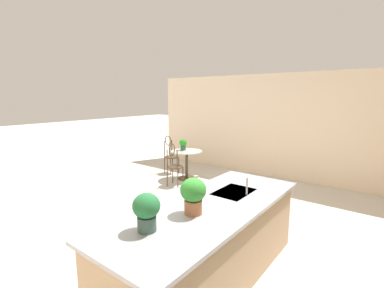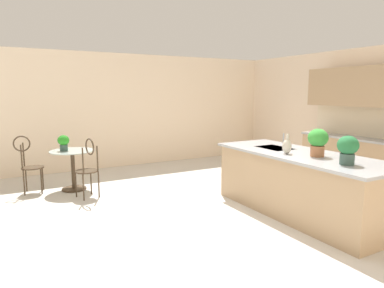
# 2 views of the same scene
# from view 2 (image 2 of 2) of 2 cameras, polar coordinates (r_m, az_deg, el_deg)

# --- Properties ---
(ground_plane) EXTENTS (40.00, 40.00, 0.00)m
(ground_plane) POSITION_cam_2_polar(r_m,az_deg,el_deg) (5.14, 7.98, -11.94)
(ground_plane) COLOR beige
(wall_left_window) EXTENTS (0.12, 7.80, 2.70)m
(wall_left_window) POSITION_cam_2_polar(r_m,az_deg,el_deg) (8.61, -9.14, 5.56)
(wall_left_window) COLOR beige
(wall_left_window) RESTS_ON ground
(kitchen_island) EXTENTS (2.80, 1.06, 0.92)m
(kitchen_island) POSITION_cam_2_polar(r_m,az_deg,el_deg) (5.33, 17.41, -6.27)
(kitchen_island) COLOR tan
(kitchen_island) RESTS_ON ground
(back_counter_run) EXTENTS (2.44, 0.64, 1.52)m
(back_counter_run) POSITION_cam_2_polar(r_m,az_deg,el_deg) (7.55, 26.02, -2.19)
(back_counter_run) COLOR tan
(back_counter_run) RESTS_ON ground
(upper_cabinet_run) EXTENTS (2.40, 0.36, 0.76)m
(upper_cabinet_run) POSITION_cam_2_polar(r_m,az_deg,el_deg) (7.42, 26.63, 8.53)
(upper_cabinet_run) COLOR tan
(upper_cabinet_run) RESTS_ON back_counter_run
(bistro_table) EXTENTS (0.80, 0.80, 0.74)m
(bistro_table) POSITION_cam_2_polar(r_m,az_deg,el_deg) (6.69, -19.17, -3.49)
(bistro_table) COLOR #3D2D1E
(bistro_table) RESTS_ON ground
(chair_near_window) EXTENTS (0.44, 0.51, 1.04)m
(chair_near_window) POSITION_cam_2_polar(r_m,az_deg,el_deg) (6.76, -25.50, -2.66)
(chair_near_window) COLOR #3D2D1E
(chair_near_window) RESTS_ON ground
(chair_by_island) EXTENTS (0.52, 0.46, 1.04)m
(chair_by_island) POSITION_cam_2_polar(r_m,az_deg,el_deg) (6.07, -16.90, -3.39)
(chair_by_island) COLOR #3D2D1E
(chair_by_island) RESTS_ON ground
(sink_faucet) EXTENTS (0.02, 0.02, 0.22)m
(sink_faucet) POSITION_cam_2_polar(r_m,az_deg,el_deg) (5.73, 14.96, 0.63)
(sink_faucet) COLOR #B2B5BA
(sink_faucet) RESTS_ON kitchen_island
(potted_plant_on_table) EXTENTS (0.20, 0.20, 0.29)m
(potted_plant_on_table) POSITION_cam_2_polar(r_m,az_deg,el_deg) (6.63, -20.58, 0.33)
(potted_plant_on_table) COLOR #385147
(potted_plant_on_table) RESTS_ON bistro_table
(potted_plant_counter_far) EXTENTS (0.25, 0.25, 0.36)m
(potted_plant_counter_far) POSITION_cam_2_polar(r_m,az_deg,el_deg) (4.58, 24.47, -0.63)
(potted_plant_counter_far) COLOR #385147
(potted_plant_counter_far) RESTS_ON kitchen_island
(potted_plant_counter_near) EXTENTS (0.27, 0.27, 0.38)m
(potted_plant_counter_near) POSITION_cam_2_polar(r_m,az_deg,el_deg) (5.00, 20.20, 0.52)
(potted_plant_counter_near) COLOR #9E603D
(potted_plant_counter_near) RESTS_ON kitchen_island
(vase_on_counter) EXTENTS (0.13, 0.13, 0.29)m
(vase_on_counter) POSITION_cam_2_polar(r_m,az_deg,el_deg) (5.09, 15.49, -0.37)
(vase_on_counter) COLOR #BCB29E
(vase_on_counter) RESTS_ON kitchen_island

